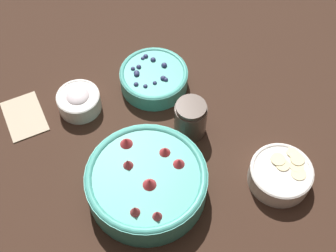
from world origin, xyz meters
TOP-DOWN VIEW (x-y plane):
  - ground_plane at (0.00, 0.00)m, footprint 4.00×4.00m
  - bowl_strawberries at (-0.13, 0.09)m, footprint 0.26×0.26m
  - bowl_blueberries at (0.11, -0.09)m, footprint 0.17×0.17m
  - bowl_bananas at (-0.28, -0.16)m, footprint 0.14×0.14m
  - bowl_cream at (0.16, 0.10)m, footprint 0.11×0.11m
  - jar_chocolate at (-0.05, -0.08)m, footprint 0.08×0.08m
  - napkin at (0.21, 0.22)m, footprint 0.14×0.11m

SIDE VIEW (x-z plane):
  - ground_plane at x=0.00m, z-range 0.00..0.00m
  - napkin at x=0.21m, z-range 0.00..0.01m
  - bowl_blueberries at x=0.11m, z-range 0.00..0.06m
  - bowl_bananas at x=-0.28m, z-range 0.00..0.06m
  - bowl_cream at x=0.16m, z-range 0.00..0.06m
  - jar_chocolate at x=-0.05m, z-range 0.00..0.09m
  - bowl_strawberries at x=-0.13m, z-range 0.00..0.09m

